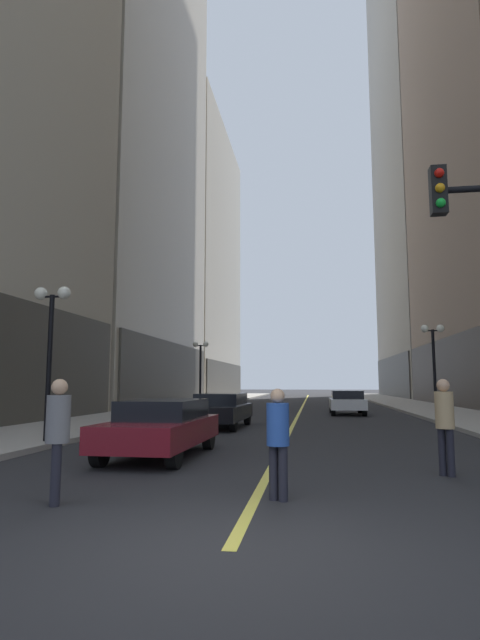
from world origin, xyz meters
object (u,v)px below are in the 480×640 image
(car_black, at_px, (221,409))
(pedestrian_in_tan_trench, at_px, (445,419))
(street_lamp_right_mid, at_px, (433,350))
(car_maroon, at_px, (162,426))
(pedestrian_in_blue_hoodie, at_px, (278,435))
(car_white, at_px, (347,401))
(street_lamp_left_far, at_px, (200,359))
(pedestrian_in_grey_suit, at_px, (58,430))
(street_lamp_left_near, at_px, (51,328))

(car_black, distance_m, pedestrian_in_tan_trench, 11.38)
(car_black, distance_m, street_lamp_right_mid, 10.60)
(car_maroon, bearing_deg, pedestrian_in_tan_trench, -15.23)
(pedestrian_in_blue_hoodie, xyz_separation_m, pedestrian_in_tan_trench, (2.97, 2.43, 0.10))
(car_white, relative_size, street_lamp_right_mid, 0.91)
(street_lamp_right_mid, bearing_deg, car_black, -152.68)
(car_black, relative_size, street_lamp_left_far, 1.05)
(pedestrian_in_grey_suit, xyz_separation_m, street_lamp_right_mid, (9.18, 17.49, 2.22))
(street_lamp_left_far, distance_m, street_lamp_right_mid, 14.96)
(pedestrian_in_grey_suit, bearing_deg, street_lamp_left_near, 120.20)
(car_black, height_order, street_lamp_right_mid, street_lamp_right_mid)
(pedestrian_in_blue_hoodie, xyz_separation_m, pedestrian_in_grey_suit, (-3.13, -0.72, 0.09))
(car_black, height_order, car_white, same)
(car_maroon, xyz_separation_m, pedestrian_in_blue_hoodie, (3.03, -4.06, 0.23))
(car_black, bearing_deg, pedestrian_in_tan_trench, -57.74)
(car_maroon, bearing_deg, car_white, 72.59)
(car_black, distance_m, car_white, 10.59)
(pedestrian_in_tan_trench, bearing_deg, pedestrian_in_blue_hoodie, -140.75)
(car_black, distance_m, street_lamp_left_far, 13.24)
(pedestrian_in_blue_hoodie, bearing_deg, car_black, 104.42)
(street_lamp_left_far, bearing_deg, pedestrian_in_blue_hoodie, -74.60)
(car_white, distance_m, street_lamp_left_near, 18.27)
(street_lamp_right_mid, bearing_deg, pedestrian_in_grey_suit, -117.69)
(street_lamp_left_near, xyz_separation_m, street_lamp_right_mid, (12.80, 11.27, 0.00))
(street_lamp_left_near, height_order, street_lamp_left_far, same)
(car_maroon, bearing_deg, pedestrian_in_grey_suit, -91.14)
(car_maroon, bearing_deg, pedestrian_in_blue_hoodie, -53.25)
(pedestrian_in_tan_trench, bearing_deg, pedestrian_in_grey_suit, -152.71)
(car_black, distance_m, street_lamp_left_near, 7.91)
(street_lamp_left_near, bearing_deg, street_lamp_left_far, 90.00)
(car_white, height_order, street_lamp_left_far, street_lamp_left_far)
(pedestrian_in_blue_hoodie, bearing_deg, street_lamp_left_far, 105.40)
(street_lamp_left_near, xyz_separation_m, street_lamp_left_far, (0.00, 19.01, 0.00))
(street_lamp_left_far, bearing_deg, car_black, -73.67)
(car_maroon, height_order, car_white, same)
(pedestrian_in_blue_hoodie, xyz_separation_m, street_lamp_right_mid, (6.05, 16.77, 2.31))
(pedestrian_in_blue_hoodie, distance_m, street_lamp_left_far, 25.53)
(pedestrian_in_tan_trench, distance_m, street_lamp_left_near, 10.43)
(car_maroon, distance_m, car_black, 7.98)
(car_black, height_order, pedestrian_in_grey_suit, pedestrian_in_grey_suit)
(car_white, relative_size, pedestrian_in_blue_hoodie, 2.45)
(street_lamp_left_near, bearing_deg, street_lamp_right_mid, 41.37)
(street_lamp_right_mid, bearing_deg, pedestrian_in_tan_trench, -102.11)
(pedestrian_in_tan_trench, distance_m, street_lamp_left_far, 24.23)
(pedestrian_in_grey_suit, height_order, pedestrian_in_tan_trench, pedestrian_in_tan_trench)
(car_maroon, xyz_separation_m, street_lamp_left_far, (-3.71, 20.45, 2.54))
(car_white, relative_size, pedestrian_in_grey_suit, 2.26)
(car_black, relative_size, street_lamp_left_near, 1.05)
(pedestrian_in_blue_hoodie, relative_size, street_lamp_left_near, 0.37)
(car_maroon, distance_m, street_lamp_left_near, 4.72)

